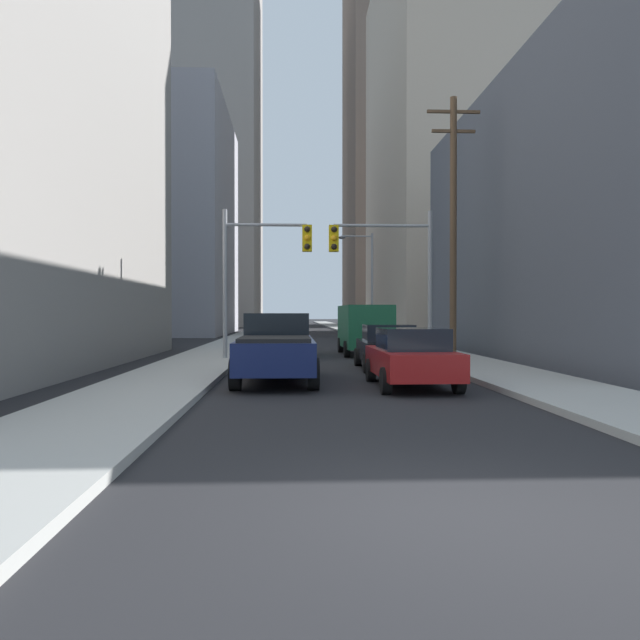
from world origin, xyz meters
The scene contains 16 objects.
ground_plane centered at (0.00, 0.00, 0.00)m, with size 400.00×400.00×0.00m, color black.
sidewalk_left centered at (-4.92, 50.00, 0.07)m, with size 2.87×160.00×0.15m, color #9E9E99.
sidewalk_right centered at (4.92, 50.00, 0.07)m, with size 2.87×160.00×0.15m, color #9E9E99.
pickup_truck_navy centered at (-1.88, 11.27, 0.93)m, with size 2.20×5.41×1.90m.
cargo_van_green centered at (1.87, 22.15, 1.29)m, with size 2.16×5.23×2.26m.
sedan_red centered at (1.60, 9.86, 0.77)m, with size 1.95×4.21×1.52m.
sedan_black centered at (1.79, 14.88, 0.77)m, with size 1.95×4.25×1.52m.
sedan_blue centered at (-1.79, 20.75, 0.77)m, with size 1.95×4.25×1.52m.
traffic_signal_near_left centered at (-2.60, 18.57, 4.03)m, with size 3.52×0.44×6.00m.
traffic_signal_near_right centered at (2.31, 18.57, 4.06)m, with size 4.15×0.44×6.00m.
utility_pole_right centered at (5.21, 19.26, 5.68)m, with size 2.20×0.28×10.80m.
street_lamp_right centered at (3.78, 36.82, 4.55)m, with size 2.51×0.32×7.50m.
building_left_mid_office centered at (-18.40, 51.59, 10.36)m, with size 22.15×20.25×20.71m, color #93939E.
building_left_far_tower centered at (-18.95, 90.86, 31.55)m, with size 24.72×25.57×63.09m, color gray.
building_right_mid_block centered at (18.71, 50.57, 17.62)m, with size 23.58×24.15×35.25m, color #B7A893.
building_right_far_highrise centered at (14.96, 90.68, 30.34)m, with size 14.83×22.14×60.67m, color #66564C.
Camera 1 is at (-1.47, -5.53, 1.89)m, focal length 34.13 mm.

